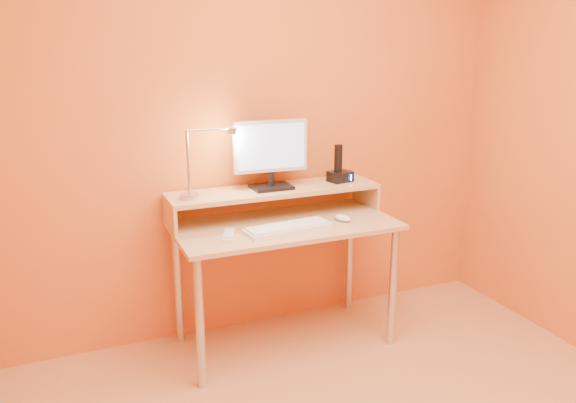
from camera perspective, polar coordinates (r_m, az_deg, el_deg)
name	(u,v)px	position (r m, az deg, el deg)	size (l,w,h in m)	color
wall_back	(263,118)	(3.24, -2.54, 8.39)	(3.00, 0.04, 2.50)	orange
desk_leg_fl	(200,324)	(2.83, -8.89, -12.13)	(0.04, 0.04, 0.69)	silver
desk_leg_fr	(393,287)	(3.24, 10.56, -8.53)	(0.04, 0.04, 0.69)	silver
desk_leg_bl	(178,285)	(3.27, -11.07, -8.28)	(0.04, 0.04, 0.69)	silver
desk_leg_br	(349,257)	(3.63, 6.23, -5.64)	(0.04, 0.04, 0.69)	silver
desk_lower	(285,225)	(3.07, -0.33, -2.41)	(1.20, 0.60, 0.03)	tan
shelf_riser_left	(170,216)	(3.02, -11.86, -1.45)	(0.02, 0.30, 0.14)	tan
shelf_riser_right	(366,194)	(3.43, 7.85, 0.78)	(0.02, 0.30, 0.14)	tan
desk_shelf	(274,190)	(3.16, -1.38, 1.13)	(1.20, 0.30, 0.03)	tan
monitor_foot	(271,187)	(3.15, -1.68, 1.48)	(0.22, 0.16, 0.02)	black
monitor_neck	(271,179)	(3.13, -1.69, 2.26)	(0.04, 0.04, 0.07)	black
monitor_panel	(271,146)	(3.11, -1.78, 5.62)	(0.42, 0.04, 0.28)	silver
monitor_back	(269,145)	(3.13, -1.94, 5.69)	(0.38, 0.01, 0.24)	black
monitor_screen	(272,147)	(3.09, -1.66, 5.57)	(0.38, 0.00, 0.25)	#90A5D9
lamp_base	(190,196)	(2.98, -9.90, 0.54)	(0.10, 0.10, 0.03)	silver
lamp_post	(188,163)	(2.94, -10.06, 3.88)	(0.01, 0.01, 0.33)	silver
lamp_arm	(210,129)	(2.94, -7.93, 7.23)	(0.01, 0.01, 0.24)	silver
lamp_head	(232,131)	(2.98, -5.67, 7.11)	(0.04, 0.04, 0.03)	silver
lamp_bulb	(232,134)	(2.98, -5.66, 6.81)	(0.03, 0.03, 0.00)	#FFEAC6
phone_dock	(340,177)	(3.32, 5.29, 2.53)	(0.13, 0.10, 0.06)	black
phone_handset	(338,158)	(3.29, 5.11, 4.38)	(0.04, 0.03, 0.16)	black
phone_led	(351,178)	(3.29, 6.40, 2.41)	(0.01, 0.00, 0.04)	#3794FF
keyboard	(288,229)	(2.94, 0.01, -2.76)	(0.46, 0.15, 0.02)	silver
mouse	(343,218)	(3.11, 5.57, -1.67)	(0.06, 0.10, 0.04)	white
remote_control	(228,235)	(2.86, -6.04, -3.42)	(0.05, 0.18, 0.02)	silver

